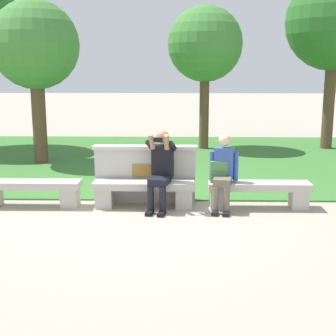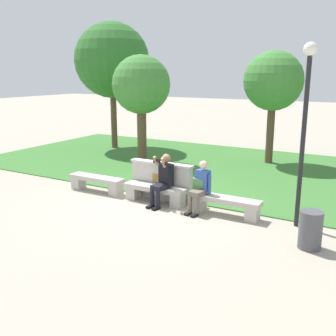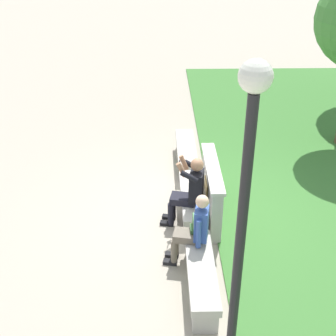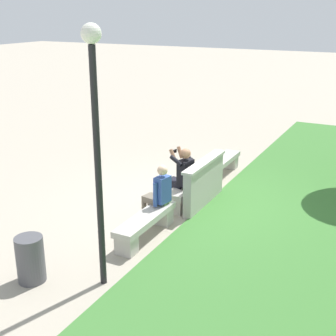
# 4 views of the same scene
# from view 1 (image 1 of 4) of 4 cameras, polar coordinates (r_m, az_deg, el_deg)

# --- Properties ---
(ground_plane) EXTENTS (80.00, 80.00, 0.00)m
(ground_plane) POSITION_cam_1_polar(r_m,az_deg,el_deg) (8.03, -2.92, -4.79)
(ground_plane) COLOR #A89E8C
(grass_strip) EXTENTS (17.60, 8.00, 0.03)m
(grass_strip) POSITION_cam_1_polar(r_m,az_deg,el_deg) (12.28, -1.40, 1.15)
(grass_strip) COLOR #3D7533
(grass_strip) RESTS_ON ground
(bench_main) EXTENTS (1.71, 0.40, 0.45)m
(bench_main) POSITION_cam_1_polar(r_m,az_deg,el_deg) (8.32, -16.42, -2.57)
(bench_main) COLOR #B7B2A8
(bench_main) RESTS_ON ground
(bench_near) EXTENTS (1.71, 0.40, 0.45)m
(bench_near) POSITION_cam_1_polar(r_m,az_deg,el_deg) (7.95, -2.95, -2.77)
(bench_near) COLOR #B7B2A8
(bench_near) RESTS_ON ground
(bench_mid) EXTENTS (1.71, 0.40, 0.45)m
(bench_mid) POSITION_cam_1_polar(r_m,az_deg,el_deg) (8.04, 11.02, -2.81)
(bench_mid) COLOR #B7B2A8
(bench_mid) RESTS_ON ground
(backrest_wall_with_plaque) EXTENTS (1.81, 0.24, 1.01)m
(backrest_wall_with_plaque) POSITION_cam_1_polar(r_m,az_deg,el_deg) (8.23, -2.78, -0.66)
(backrest_wall_with_plaque) COLOR #B7B2A8
(backrest_wall_with_plaque) RESTS_ON ground
(person_photographer) EXTENTS (0.52, 0.77, 1.32)m
(person_photographer) POSITION_cam_1_polar(r_m,az_deg,el_deg) (7.76, -0.86, 0.24)
(person_photographer) COLOR black
(person_photographer) RESTS_ON ground
(person_distant) EXTENTS (0.47, 0.71, 1.26)m
(person_distant) POSITION_cam_1_polar(r_m,az_deg,el_deg) (7.81, 6.76, -0.24)
(person_distant) COLOR black
(person_distant) RESTS_ON ground
(backpack) EXTENTS (0.28, 0.24, 0.43)m
(backpack) POSITION_cam_1_polar(r_m,az_deg,el_deg) (7.89, 6.19, -0.45)
(backpack) COLOR #4C7F47
(backpack) RESTS_ON bench_mid
(tree_behind_wall) EXTENTS (2.13, 2.13, 4.09)m
(tree_behind_wall) POSITION_cam_1_polar(r_m,az_deg,el_deg) (13.71, 4.55, 14.71)
(tree_behind_wall) COLOR brown
(tree_behind_wall) RESTS_ON ground
(tree_left_background) EXTENTS (2.11, 2.11, 3.94)m
(tree_left_background) POSITION_cam_1_polar(r_m,az_deg,el_deg) (11.96, -15.89, 14.03)
(tree_left_background) COLOR brown
(tree_left_background) RESTS_ON ground
(tree_right_background) EXTENTS (2.73, 2.73, 5.00)m
(tree_right_background) POSITION_cam_1_polar(r_m,az_deg,el_deg) (14.51, 19.63, 16.36)
(tree_right_background) COLOR brown
(tree_right_background) RESTS_ON ground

